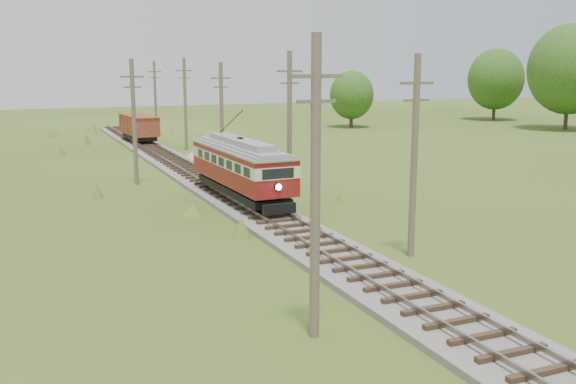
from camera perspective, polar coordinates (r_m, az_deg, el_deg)
name	(u,v)px	position (r m, az deg, el deg)	size (l,w,h in m)	color
railbed_main	(225,192)	(41.11, -5.62, -0.01)	(3.60, 96.00, 0.57)	#605B54
streetcar	(241,164)	(37.78, -4.23, 2.46)	(2.85, 11.21, 5.09)	black
gondola	(139,126)	(69.27, -13.12, 5.70)	(3.02, 7.73, 2.51)	black
gravel_pile	(203,153)	(57.15, -7.60, 3.45)	(3.38, 3.58, 1.23)	gray
utility_pole_r_2	(414,155)	(27.51, 11.17, 3.27)	(1.60, 0.30, 8.60)	brown
utility_pole_r_3	(290,125)	(38.80, 0.15, 6.00)	(1.60, 0.30, 9.00)	brown
utility_pole_r_4	(222,115)	(50.92, -5.92, 6.81)	(1.60, 0.30, 8.40)	brown
utility_pole_r_5	(185,103)	(63.51, -9.12, 7.79)	(1.60, 0.30, 8.90)	brown
utility_pole_r_6	(155,98)	(76.12, -11.71, 8.15)	(1.60, 0.30, 8.70)	brown
utility_pole_l_a	(315,187)	(18.61, 2.45, 0.43)	(1.60, 0.30, 9.00)	brown
utility_pole_l_b	(134,121)	(45.27, -13.53, 6.16)	(1.60, 0.30, 8.60)	brown
tree_right_4	(570,69)	(90.98, 23.77, 9.96)	(10.50, 10.50, 13.53)	#38281C
tree_right_5	(496,79)	(103.95, 17.98, 9.52)	(8.40, 8.40, 10.82)	#38281C
tree_mid_b	(352,95)	(87.40, 5.68, 8.58)	(5.88, 5.88, 7.57)	#38281C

